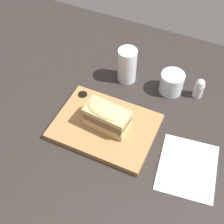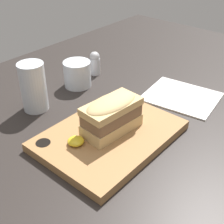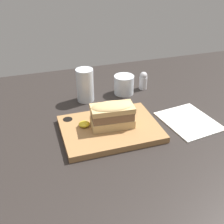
# 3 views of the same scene
# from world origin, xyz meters

# --- Properties ---
(dining_table) EXTENTS (1.74, 1.14, 0.02)m
(dining_table) POSITION_xyz_m (0.00, 0.00, 0.01)
(dining_table) COLOR #282321
(dining_table) RESTS_ON ground
(serving_board) EXTENTS (0.30, 0.22, 0.02)m
(serving_board) POSITION_xyz_m (0.02, 0.02, 0.03)
(serving_board) COLOR #9E7042
(serving_board) RESTS_ON dining_table
(sandwich) EXTENTS (0.14, 0.08, 0.08)m
(sandwich) POSITION_xyz_m (0.03, 0.02, 0.08)
(sandwich) COLOR tan
(sandwich) RESTS_ON serving_board
(mustard_dollop) EXTENTS (0.03, 0.03, 0.01)m
(mustard_dollop) POSITION_xyz_m (-0.05, 0.04, 0.05)
(mustard_dollop) COLOR gold
(mustard_dollop) RESTS_ON serving_board
(water_glass) EXTENTS (0.06, 0.06, 0.12)m
(water_glass) POSITION_xyz_m (-0.00, 0.25, 0.07)
(water_glass) COLOR silver
(water_glass) RESTS_ON dining_table
(wine_glass) EXTENTS (0.08, 0.08, 0.07)m
(wine_glass) POSITION_xyz_m (0.16, 0.26, 0.05)
(wine_glass) COLOR silver
(wine_glass) RESTS_ON dining_table
(napkin) EXTENTS (0.18, 0.21, 0.00)m
(napkin) POSITION_xyz_m (0.29, -0.01, 0.02)
(napkin) COLOR white
(napkin) RESTS_ON dining_table
(salt_shaker) EXTENTS (0.03, 0.03, 0.07)m
(salt_shaker) POSITION_xyz_m (0.25, 0.27, 0.06)
(salt_shaker) COLOR silver
(salt_shaker) RESTS_ON dining_table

